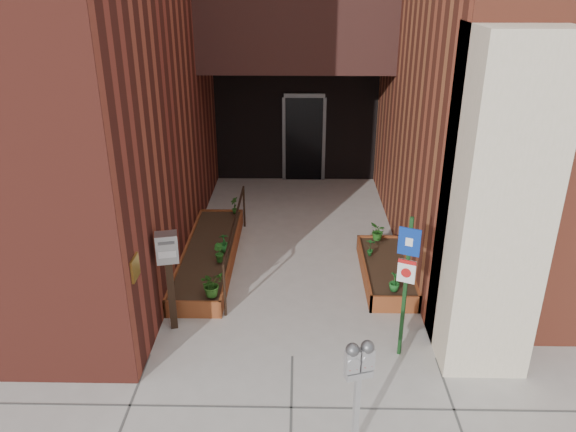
{
  "coord_description": "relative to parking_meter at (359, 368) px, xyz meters",
  "views": [
    {
      "loc": [
        0.06,
        -6.36,
        4.95
      ],
      "look_at": [
        -0.09,
        1.8,
        1.35
      ],
      "focal_mm": 35.0,
      "sensor_mm": 36.0,
      "label": 1
    }
  ],
  "objects": [
    {
      "name": "parking_meter",
      "position": [
        0.0,
        0.0,
        0.0
      ],
      "size": [
        0.33,
        0.2,
        1.43
      ],
      "color": "#ABABAE",
      "rests_on": "ground"
    },
    {
      "name": "shrub_left_a",
      "position": [
        -1.98,
        2.69,
        -0.6
      ],
      "size": [
        0.52,
        0.52,
        0.41
      ],
      "primitive_type": "imported",
      "rotation": [
        0.0,
        0.0,
        0.83
      ],
      "color": "#255518",
      "rests_on": "planter_left"
    },
    {
      "name": "shrub_left_b",
      "position": [
        -2.02,
        3.8,
        -0.64
      ],
      "size": [
        0.26,
        0.26,
        0.33
      ],
      "primitive_type": "imported",
      "rotation": [
        0.0,
        0.0,
        2.39
      ],
      "color": "#1F5A19",
      "rests_on": "planter_left"
    },
    {
      "name": "shrub_right_a",
      "position": [
        0.87,
        2.89,
        -0.65
      ],
      "size": [
        0.17,
        0.17,
        0.31
      ],
      "primitive_type": "imported",
      "rotation": [
        0.0,
        0.0,
        1.57
      ],
      "color": "#1A5B20",
      "rests_on": "planter_right"
    },
    {
      "name": "shrub_right_c",
      "position": [
        0.84,
        4.69,
        -0.63
      ],
      "size": [
        0.33,
        0.33,
        0.34
      ],
      "primitive_type": "imported",
      "rotation": [
        0.0,
        0.0,
        4.63
      ],
      "color": "#25631C",
      "rests_on": "planter_right"
    },
    {
      "name": "handrail",
      "position": [
        -1.77,
        4.24,
        -0.36
      ],
      "size": [
        0.04,
        3.34,
        0.9
      ],
      "color": "black",
      "rests_on": "ground"
    },
    {
      "name": "planter_right",
      "position": [
        0.88,
        3.79,
        -0.97
      ],
      "size": [
        0.8,
        2.2,
        0.3
      ],
      "color": "brown",
      "rests_on": "ground"
    },
    {
      "name": "ground",
      "position": [
        -0.72,
        1.59,
        -1.1
      ],
      "size": [
        80.0,
        80.0,
        0.0
      ],
      "primitive_type": "plane",
      "color": "#9E9991",
      "rests_on": "ground"
    },
    {
      "name": "shrub_right_b",
      "position": [
        0.63,
        4.07,
        -0.64
      ],
      "size": [
        0.23,
        0.23,
        0.33
      ],
      "primitive_type": "imported",
      "rotation": [
        0.0,
        0.0,
        2.75
      ],
      "color": "#164F19",
      "rests_on": "planter_right"
    },
    {
      "name": "shrub_left_c",
      "position": [
        -1.97,
        4.19,
        -0.63
      ],
      "size": [
        0.23,
        0.23,
        0.34
      ],
      "primitive_type": "imported",
      "rotation": [
        0.0,
        0.0,
        3.37
      ],
      "color": "#1C6322",
      "rests_on": "planter_left"
    },
    {
      "name": "shrub_left_d",
      "position": [
        -1.97,
        5.89,
        -0.63
      ],
      "size": [
        0.25,
        0.25,
        0.35
      ],
      "primitive_type": "imported",
      "rotation": [
        0.0,
        0.0,
        5.14
      ],
      "color": "#205117",
      "rests_on": "planter_left"
    },
    {
      "name": "sign_post",
      "position": [
        0.78,
        1.68,
        0.19
      ],
      "size": [
        0.27,
        0.14,
        2.1
      ],
      "color": "#143917",
      "rests_on": "ground"
    },
    {
      "name": "planter_left",
      "position": [
        -2.27,
        4.29,
        -0.97
      ],
      "size": [
        0.9,
        3.6,
        0.3
      ],
      "color": "brown",
      "rests_on": "ground"
    },
    {
      "name": "payment_dropbox",
      "position": [
        -2.51,
        2.27,
        0.02
      ],
      "size": [
        0.35,
        0.29,
        1.56
      ],
      "color": "black",
      "rests_on": "ground"
    }
  ]
}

